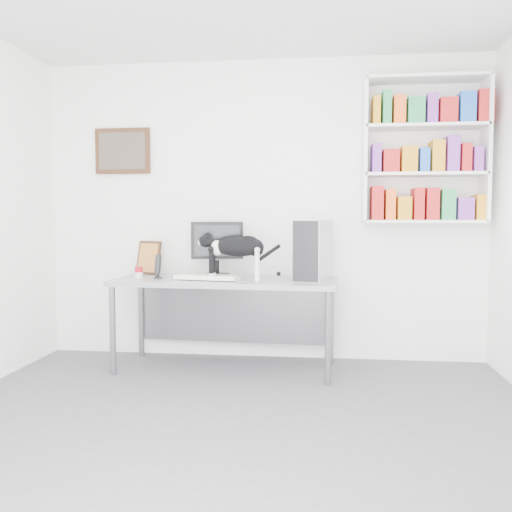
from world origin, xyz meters
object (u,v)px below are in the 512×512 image
object	(u,v)px
bookshelf	(424,151)
keyboard	(207,277)
leaning_print	(149,257)
soup_can	(139,272)
speaker	(158,266)
monitor	(217,248)
desk	(225,324)
pc_tower	(313,250)
cat	(237,258)

from	to	relation	value
bookshelf	keyboard	size ratio (longest dim) A/B	2.36
leaning_print	soup_can	xyz separation A→B (m)	(0.02, -0.35, -0.11)
speaker	soup_can	world-z (taller)	speaker
soup_can	bookshelf	bearing A→B (deg)	8.48
monitor	keyboard	bearing A→B (deg)	-104.52
desk	soup_can	xyz separation A→B (m)	(-0.74, -0.03, 0.43)
bookshelf	pc_tower	xyz separation A→B (m)	(-0.93, -0.27, -0.83)
leaning_print	bookshelf	bearing A→B (deg)	24.17
bookshelf	cat	bearing A→B (deg)	-163.94
desk	speaker	bearing A→B (deg)	-173.51
bookshelf	monitor	xyz separation A→B (m)	(-1.77, -0.09, -0.84)
bookshelf	monitor	bearing A→B (deg)	-177.19
keyboard	speaker	world-z (taller)	speaker
bookshelf	speaker	xyz separation A→B (m)	(-2.23, -0.36, -0.98)
keyboard	cat	xyz separation A→B (m)	(0.25, -0.04, 0.17)
soup_can	cat	xyz separation A→B (m)	(0.85, -0.09, 0.14)
monitor	soup_can	bearing A→B (deg)	-167.07
keyboard	leaning_print	world-z (taller)	leaning_print
monitor	speaker	size ratio (longest dim) A/B	2.31
keyboard	leaning_print	xyz separation A→B (m)	(-0.63, 0.39, 0.14)
pc_tower	speaker	xyz separation A→B (m)	(-1.30, -0.09, -0.14)
bookshelf	speaker	bearing A→B (deg)	-170.92
keyboard	soup_can	world-z (taller)	soup_can
speaker	leaning_print	distance (m)	0.40
speaker	cat	world-z (taller)	cat
monitor	leaning_print	bearing A→B (deg)	162.71
monitor	pc_tower	size ratio (longest dim) A/B	0.99
leaning_print	cat	size ratio (longest dim) A/B	0.52
speaker	leaning_print	world-z (taller)	leaning_print
keyboard	speaker	xyz separation A→B (m)	(-0.43, 0.05, 0.09)
cat	keyboard	bearing A→B (deg)	169.85
desk	monitor	xyz separation A→B (m)	(-0.11, 0.24, 0.63)
leaning_print	desk	bearing A→B (deg)	1.56
bookshelf	pc_tower	size ratio (longest dim) A/B	2.51
bookshelf	soup_can	distance (m)	2.64
leaning_print	cat	distance (m)	0.98
pc_tower	speaker	distance (m)	1.31
bookshelf	soup_can	xyz separation A→B (m)	(-2.40, -0.36, -1.03)
bookshelf	cat	size ratio (longest dim) A/B	2.05
cat	bookshelf	bearing A→B (deg)	15.32
pc_tower	leaning_print	size ratio (longest dim) A/B	1.58
monitor	desk	bearing A→B (deg)	-74.97
monitor	pc_tower	world-z (taller)	pc_tower
pc_tower	cat	bearing A→B (deg)	-150.97
bookshelf	cat	distance (m)	1.84
speaker	leaning_print	size ratio (longest dim) A/B	0.68
desk	speaker	world-z (taller)	speaker
leaning_print	speaker	bearing A→B (deg)	-37.15
bookshelf	leaning_print	bearing A→B (deg)	-179.77
bookshelf	keyboard	distance (m)	2.12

